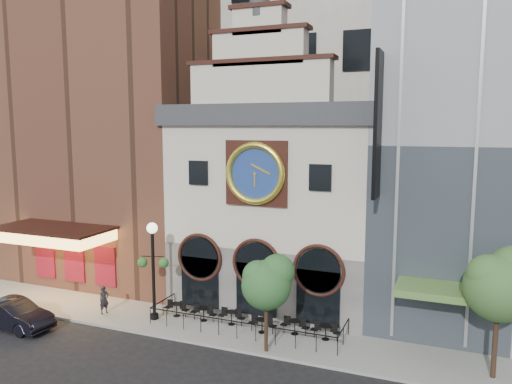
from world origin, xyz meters
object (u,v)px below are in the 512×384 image
object	(u,v)px
bistro_2	(231,316)
lamppost	(153,260)
bistro_5	(326,331)
bistro_0	(177,308)
pedestrian	(104,300)
tree_left	(267,281)
bistro_1	(204,313)
car_left	(14,314)
tree_right	(500,282)
bistro_3	(262,324)
bistro_4	(295,326)

from	to	relation	value
bistro_2	lamppost	size ratio (longest dim) A/B	0.28
bistro_2	bistro_5	distance (m)	5.35
bistro_0	bistro_5	bearing A→B (deg)	0.60
pedestrian	bistro_0	bearing A→B (deg)	-51.95
tree_left	bistro_1	bearing A→B (deg)	154.69
bistro_2	lamppost	bearing A→B (deg)	-168.56
car_left	tree_right	world-z (taller)	tree_right
bistro_0	bistro_5	xyz separation A→B (m)	(8.83, 0.09, 0.00)
bistro_3	car_left	distance (m)	13.77
bistro_3	pedestrian	xyz separation A→B (m)	(-9.62, -0.90, 0.37)
bistro_0	bistro_3	bearing A→B (deg)	-3.47
bistro_2	bistro_1	bearing A→B (deg)	-176.35
lamppost	tree_left	size ratio (longest dim) A/B	1.16
bistro_2	tree_left	xyz separation A→B (m)	(3.00, -2.32, 3.10)
bistro_1	tree_right	xyz separation A→B (m)	(14.88, -0.89, 3.85)
bistro_2	bistro_4	bearing A→B (deg)	1.06
bistro_4	tree_left	size ratio (longest dim) A/B	0.33
lamppost	tree_left	distance (m)	7.58
tree_right	lamppost	bearing A→B (deg)	179.68
bistro_0	bistro_4	size ratio (longest dim) A/B	1.00
bistro_2	tree_right	distance (m)	13.77
bistro_4	car_left	distance (m)	15.52
pedestrian	tree_right	bearing A→B (deg)	-67.61
bistro_1	bistro_5	xyz separation A→B (m)	(7.04, 0.14, 0.00)
bistro_4	car_left	world-z (taller)	car_left
lamppost	pedestrian	bearing A→B (deg)	169.68
bistro_1	bistro_4	size ratio (longest dim) A/B	1.00
bistro_4	tree_right	size ratio (longest dim) A/B	0.27
pedestrian	tree_right	world-z (taller)	tree_right
bistro_4	car_left	size ratio (longest dim) A/B	0.33
bistro_3	bistro_5	size ratio (longest dim) A/B	1.00
car_left	bistro_3	bearing A→B (deg)	-68.34
bistro_0	tree_left	size ratio (longest dim) A/B	0.33
bistro_2	bistro_0	bearing A→B (deg)	-178.99
bistro_1	pedestrian	world-z (taller)	pedestrian
tree_right	bistro_3	bearing A→B (deg)	176.90
bistro_3	tree_left	bearing A→B (deg)	-62.08
lamppost	bistro_3	bearing A→B (deg)	-12.79
bistro_1	pedestrian	distance (m)	6.08
bistro_2	bistro_4	size ratio (longest dim) A/B	1.00
bistro_1	bistro_5	world-z (taller)	same
car_left	lamppost	distance (m)	8.16
bistro_0	car_left	world-z (taller)	car_left
bistro_4	tree_left	bearing A→B (deg)	-105.43
bistro_5	tree_right	distance (m)	8.80
car_left	lamppost	xyz separation A→B (m)	(6.69, 3.72, 2.83)
bistro_2	car_left	distance (m)	12.05
bistro_1	tree_right	size ratio (longest dim) A/B	0.27
bistro_3	pedestrian	world-z (taller)	pedestrian
car_left	tree_left	xyz separation A→B (m)	(14.13, 2.29, 2.92)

